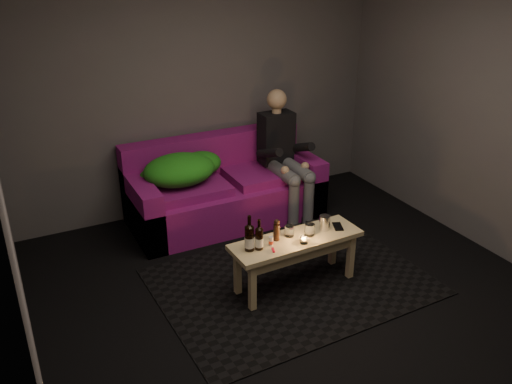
# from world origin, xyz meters

# --- Properties ---
(floor) EXTENTS (4.50, 4.50, 0.00)m
(floor) POSITION_xyz_m (0.00, 0.00, 0.00)
(floor) COLOR black
(floor) RESTS_ON ground
(room) EXTENTS (4.50, 4.50, 4.50)m
(room) POSITION_xyz_m (0.00, 0.47, 1.64)
(room) COLOR silver
(room) RESTS_ON ground
(rug) EXTENTS (2.28, 1.69, 0.01)m
(rug) POSITION_xyz_m (0.06, 0.43, 0.01)
(rug) COLOR black
(rug) RESTS_ON floor
(sofa) EXTENTS (1.95, 0.88, 0.84)m
(sofa) POSITION_xyz_m (0.05, 1.82, 0.30)
(sofa) COLOR #801168
(sofa) RESTS_ON floor
(green_blanket) EXTENTS (0.86, 0.59, 0.29)m
(green_blanket) POSITION_xyz_m (-0.39, 1.81, 0.63)
(green_blanket) COLOR #287B16
(green_blanket) RESTS_ON sofa
(person) EXTENTS (0.35, 0.81, 1.30)m
(person) POSITION_xyz_m (0.67, 1.66, 0.68)
(person) COLOR black
(person) RESTS_ON sofa
(coffee_table) EXTENTS (1.13, 0.39, 0.46)m
(coffee_table) POSITION_xyz_m (0.06, 0.38, 0.38)
(coffee_table) COLOR tan
(coffee_table) RESTS_ON rug
(beer_bottle_a) EXTENTS (0.08, 0.08, 0.30)m
(beer_bottle_a) POSITION_xyz_m (-0.37, 0.38, 0.57)
(beer_bottle_a) COLOR black
(beer_bottle_a) RESTS_ON coffee_table
(beer_bottle_b) EXTENTS (0.07, 0.07, 0.26)m
(beer_bottle_b) POSITION_xyz_m (-0.29, 0.36, 0.55)
(beer_bottle_b) COLOR black
(beer_bottle_b) RESTS_ON coffee_table
(salt_shaker) EXTENTS (0.04, 0.04, 0.08)m
(salt_shaker) POSITION_xyz_m (-0.18, 0.37, 0.49)
(salt_shaker) COLOR silver
(salt_shaker) RESTS_ON coffee_table
(pepper_mill) EXTENTS (0.06, 0.06, 0.14)m
(pepper_mill) POSITION_xyz_m (-0.10, 0.42, 0.53)
(pepper_mill) COLOR black
(pepper_mill) RESTS_ON coffee_table
(tumbler_back) EXTENTS (0.09, 0.09, 0.09)m
(tumbler_back) POSITION_xyz_m (0.03, 0.44, 0.50)
(tumbler_back) COLOR white
(tumbler_back) RESTS_ON coffee_table
(tealight) EXTENTS (0.07, 0.07, 0.05)m
(tealight) POSITION_xyz_m (0.07, 0.28, 0.48)
(tealight) COLOR white
(tealight) RESTS_ON coffee_table
(tumbler_front) EXTENTS (0.09, 0.09, 0.10)m
(tumbler_front) POSITION_xyz_m (0.18, 0.37, 0.51)
(tumbler_front) COLOR white
(tumbler_front) RESTS_ON coffee_table
(steel_cup) EXTENTS (0.12, 0.12, 0.12)m
(steel_cup) POSITION_xyz_m (0.35, 0.40, 0.52)
(steel_cup) COLOR #B4B7BC
(steel_cup) RESTS_ON coffee_table
(smartphone) EXTENTS (0.12, 0.16, 0.01)m
(smartphone) POSITION_xyz_m (0.47, 0.38, 0.46)
(smartphone) COLOR black
(smartphone) RESTS_ON coffee_table
(red_lighter) EXTENTS (0.04, 0.07, 0.01)m
(red_lighter) POSITION_xyz_m (-0.20, 0.29, 0.46)
(red_lighter) COLOR red
(red_lighter) RESTS_ON coffee_table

